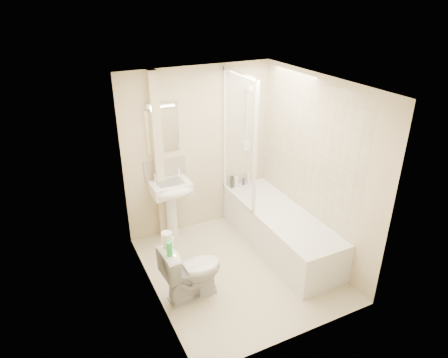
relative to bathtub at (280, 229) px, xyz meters
name	(u,v)px	position (x,y,z in m)	size (l,w,h in m)	color
floor	(239,269)	(-0.75, -0.20, -0.29)	(2.50, 2.50, 0.00)	beige
wall_back	(199,151)	(-0.75, 1.05, 0.91)	(2.20, 0.02, 2.40)	beige
wall_left	(149,207)	(-1.85, -0.20, 0.91)	(0.02, 2.50, 2.40)	beige
wall_right	(316,170)	(0.35, -0.20, 0.91)	(0.02, 2.50, 2.40)	beige
ceiling	(242,84)	(-0.75, -0.20, 2.11)	(2.20, 2.50, 0.02)	white
tile_back	(246,129)	(0.00, 1.04, 1.14)	(0.70, 0.01, 1.75)	beige
tile_right	(307,148)	(0.34, 0.00, 1.14)	(0.01, 2.10, 1.75)	beige
pipe_boxing	(158,160)	(-1.37, 0.99, 0.91)	(0.12, 0.12, 2.40)	beige
splashback	(165,169)	(-1.27, 1.04, 0.74)	(0.60, 0.01, 0.30)	beige
mirror	(162,131)	(-1.27, 1.04, 1.29)	(0.46, 0.01, 0.60)	white
strip_light	(161,104)	(-1.27, 1.02, 1.66)	(0.42, 0.07, 0.07)	silver
bathtub	(280,229)	(0.00, 0.00, 0.00)	(0.70, 2.10, 0.55)	white
shower_screen	(239,140)	(-0.35, 0.60, 1.16)	(0.04, 0.92, 1.80)	white
shower_fixture	(247,122)	(0.00, 0.99, 1.26)	(0.10, 0.16, 0.99)	white
pedestal_sink	(172,195)	(-1.27, 0.81, 0.43)	(0.53, 0.49, 1.03)	white
bottle_black_a	(232,182)	(-0.26, 0.96, 0.35)	(0.06, 0.06, 0.18)	black
bottle_white_a	(236,182)	(-0.19, 0.96, 0.34)	(0.06, 0.06, 0.16)	white
bottle_blue	(244,182)	(-0.06, 0.96, 0.32)	(0.05, 0.05, 0.11)	#141458
bottle_cream	(248,178)	(0.03, 0.96, 0.35)	(0.07, 0.07, 0.19)	beige
bottle_white_b	(253,179)	(0.10, 0.96, 0.32)	(0.06, 0.06, 0.12)	white
toilet	(192,271)	(-1.47, -0.40, 0.07)	(0.73, 0.45, 0.72)	white
toilet_roll_lower	(168,242)	(-1.70, -0.29, 0.48)	(0.12, 0.12, 0.10)	white
toilet_roll_upper	(167,237)	(-1.72, -0.35, 0.58)	(0.12, 0.12, 0.11)	white
green_bottle	(169,249)	(-1.74, -0.48, 0.51)	(0.06, 0.06, 0.17)	green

